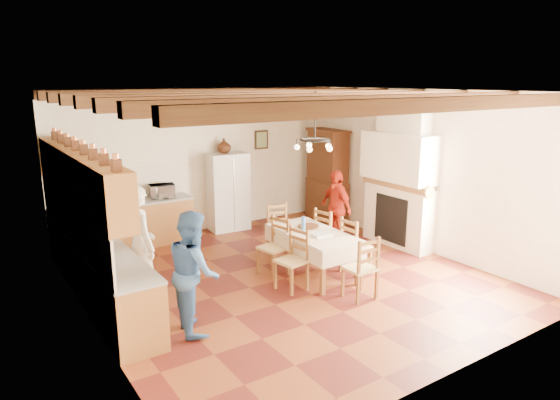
# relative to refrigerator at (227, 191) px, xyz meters

# --- Properties ---
(floor) EXTENTS (6.00, 6.50, 0.02)m
(floor) POSITION_rel_refrigerator_xyz_m (-0.55, -3.05, -0.84)
(floor) COLOR #4D1812
(floor) RESTS_ON ground
(ceiling) EXTENTS (6.00, 6.50, 0.02)m
(ceiling) POSITION_rel_refrigerator_xyz_m (-0.55, -3.05, 2.18)
(ceiling) COLOR silver
(ceiling) RESTS_ON ground
(wall_back) EXTENTS (6.00, 0.02, 3.00)m
(wall_back) POSITION_rel_refrigerator_xyz_m (-0.55, 0.21, 0.67)
(wall_back) COLOR beige
(wall_back) RESTS_ON ground
(wall_front) EXTENTS (6.00, 0.02, 3.00)m
(wall_front) POSITION_rel_refrigerator_xyz_m (-0.55, -6.31, 0.67)
(wall_front) COLOR beige
(wall_front) RESTS_ON ground
(wall_left) EXTENTS (0.02, 6.50, 3.00)m
(wall_left) POSITION_rel_refrigerator_xyz_m (-3.56, -3.05, 0.67)
(wall_left) COLOR beige
(wall_left) RESTS_ON ground
(wall_right) EXTENTS (0.02, 6.50, 3.00)m
(wall_right) POSITION_rel_refrigerator_xyz_m (2.46, -3.05, 0.67)
(wall_right) COLOR beige
(wall_right) RESTS_ON ground
(ceiling_beams) EXTENTS (6.00, 6.30, 0.16)m
(ceiling_beams) POSITION_rel_refrigerator_xyz_m (-0.55, -3.05, 2.08)
(ceiling_beams) COLOR #35190E
(ceiling_beams) RESTS_ON ground
(lower_cabinets_left) EXTENTS (0.60, 4.30, 0.86)m
(lower_cabinets_left) POSITION_rel_refrigerator_xyz_m (-3.25, -2.00, -0.40)
(lower_cabinets_left) COLOR brown
(lower_cabinets_left) RESTS_ON ground
(lower_cabinets_back) EXTENTS (2.30, 0.60, 0.86)m
(lower_cabinets_back) POSITION_rel_refrigerator_xyz_m (-2.10, -0.10, -0.40)
(lower_cabinets_back) COLOR brown
(lower_cabinets_back) RESTS_ON ground
(countertop_left) EXTENTS (0.62, 4.30, 0.04)m
(countertop_left) POSITION_rel_refrigerator_xyz_m (-3.25, -2.00, 0.05)
(countertop_left) COLOR gray
(countertop_left) RESTS_ON lower_cabinets_left
(countertop_back) EXTENTS (2.34, 0.62, 0.04)m
(countertop_back) POSITION_rel_refrigerator_xyz_m (-2.10, -0.10, 0.05)
(countertop_back) COLOR gray
(countertop_back) RESTS_ON lower_cabinets_back
(backsplash_left) EXTENTS (0.03, 4.30, 0.60)m
(backsplash_left) POSITION_rel_refrigerator_xyz_m (-3.54, -2.00, 0.37)
(backsplash_left) COLOR beige
(backsplash_left) RESTS_ON ground
(backsplash_back) EXTENTS (2.30, 0.03, 0.60)m
(backsplash_back) POSITION_rel_refrigerator_xyz_m (-2.10, 0.18, 0.37)
(backsplash_back) COLOR beige
(backsplash_back) RESTS_ON ground
(upper_cabinets) EXTENTS (0.35, 4.20, 0.70)m
(upper_cabinets) POSITION_rel_refrigerator_xyz_m (-3.38, -2.00, 1.02)
(upper_cabinets) COLOR brown
(upper_cabinets) RESTS_ON ground
(fireplace) EXTENTS (0.56, 1.60, 2.80)m
(fireplace) POSITION_rel_refrigerator_xyz_m (2.17, -2.85, 0.57)
(fireplace) COLOR beige
(fireplace) RESTS_ON ground
(wall_picture) EXTENTS (0.34, 0.03, 0.42)m
(wall_picture) POSITION_rel_refrigerator_xyz_m (1.00, 0.18, 1.02)
(wall_picture) COLOR #312616
(wall_picture) RESTS_ON ground
(refrigerator) EXTENTS (0.88, 0.75, 1.66)m
(refrigerator) POSITION_rel_refrigerator_xyz_m (0.00, 0.00, 0.00)
(refrigerator) COLOR silver
(refrigerator) RESTS_ON floor
(hutch) EXTENTS (0.61, 1.20, 2.09)m
(hutch) POSITION_rel_refrigerator_xyz_m (2.20, -0.70, 0.21)
(hutch) COLOR #37220E
(hutch) RESTS_ON floor
(dining_table) EXTENTS (0.91, 1.70, 0.73)m
(dining_table) POSITION_rel_refrigerator_xyz_m (-0.05, -3.14, -0.18)
(dining_table) COLOR white
(dining_table) RESTS_ON floor
(chandelier) EXTENTS (0.47, 0.47, 0.03)m
(chandelier) POSITION_rel_refrigerator_xyz_m (-0.05, -3.14, 1.42)
(chandelier) COLOR black
(chandelier) RESTS_ON ground
(chair_left_near) EXTENTS (0.47, 0.48, 0.96)m
(chair_left_near) POSITION_rel_refrigerator_xyz_m (-0.70, -3.45, -0.35)
(chair_left_near) COLOR brown
(chair_left_near) RESTS_ON floor
(chair_left_far) EXTENTS (0.47, 0.49, 0.96)m
(chair_left_far) POSITION_rel_refrigerator_xyz_m (-0.60, -2.78, -0.35)
(chair_left_far) COLOR brown
(chair_left_far) RESTS_ON floor
(chair_right_near) EXTENTS (0.41, 0.43, 0.96)m
(chair_right_near) POSITION_rel_refrigerator_xyz_m (0.59, -3.47, -0.35)
(chair_right_near) COLOR brown
(chair_right_near) RESTS_ON floor
(chair_right_far) EXTENTS (0.47, 0.48, 0.96)m
(chair_right_far) POSITION_rel_refrigerator_xyz_m (0.61, -2.74, -0.35)
(chair_right_far) COLOR brown
(chair_right_far) RESTS_ON floor
(chair_end_near) EXTENTS (0.43, 0.41, 0.96)m
(chair_end_near) POSITION_rel_refrigerator_xyz_m (-0.03, -4.25, -0.35)
(chair_end_near) COLOR brown
(chair_end_near) RESTS_ON floor
(chair_end_far) EXTENTS (0.48, 0.46, 0.96)m
(chair_end_far) POSITION_rel_refrigerator_xyz_m (0.00, -2.11, -0.35)
(chair_end_far) COLOR brown
(chair_end_far) RESTS_ON floor
(person_man) EXTENTS (0.47, 0.67, 1.76)m
(person_man) POSITION_rel_refrigerator_xyz_m (-2.77, -2.68, 0.05)
(person_man) COLOR beige
(person_man) RESTS_ON floor
(person_woman_blue) EXTENTS (0.74, 0.88, 1.59)m
(person_woman_blue) POSITION_rel_refrigerator_xyz_m (-2.46, -3.78, -0.03)
(person_woman_blue) COLOR #335A94
(person_woman_blue) RESTS_ON floor
(person_woman_red) EXTENTS (0.40, 0.88, 1.47)m
(person_woman_red) POSITION_rel_refrigerator_xyz_m (1.28, -2.12, -0.09)
(person_woman_red) COLOR #A82111
(person_woman_red) RESTS_ON floor
(microwave) EXTENTS (0.53, 0.42, 0.26)m
(microwave) POSITION_rel_refrigerator_xyz_m (-1.47, -0.10, 0.20)
(microwave) COLOR silver
(microwave) RESTS_ON countertop_back
(fridge_vase) EXTENTS (0.30, 0.30, 0.31)m
(fridge_vase) POSITION_rel_refrigerator_xyz_m (-0.03, 0.00, 0.98)
(fridge_vase) COLOR #37220E
(fridge_vase) RESTS_ON refrigerator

